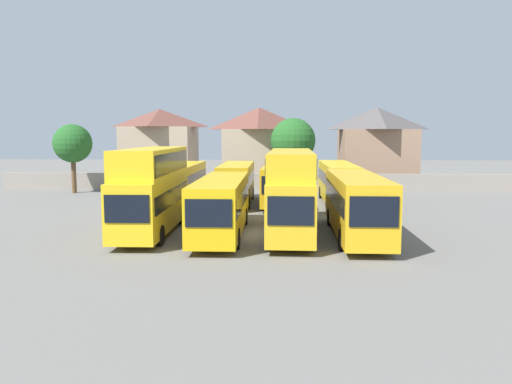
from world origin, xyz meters
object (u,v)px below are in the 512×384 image
Objects in this scene: bus_7 at (279,182)px; bus_3 at (291,187)px; bus_4 at (356,202)px; house_terrace_left at (160,146)px; bus_8 at (338,181)px; house_terrace_right at (376,145)px; bus_6 at (237,181)px; house_terrace_centre at (259,146)px; tree_left_of_lot at (293,141)px; tree_behind_wall at (73,144)px; bus_1 at (152,186)px; bus_5 at (182,181)px; bus_2 at (221,203)px.

bus_3 is at bearing 5.14° from bus_7.
house_terrace_left reaches higher than bus_4.
bus_8 is 1.33× the size of house_terrace_right.
house_terrace_right reaches higher than house_terrace_left.
bus_6 is 8.59m from bus_8.
house_terrace_right reaches higher than house_terrace_centre.
tree_left_of_lot is (5.05, 12.85, 3.25)m from bus_6.
bus_4 is 26.64m from tree_left_of_lot.
tree_behind_wall is at bearing -132.13° from bus_3.
bus_1 is 13.17m from bus_5.
tree_left_of_lot is at bearing -172.93° from bus_4.
bus_1 reaches higher than bus_6.
bus_2 is 13.43m from bus_6.
tree_behind_wall is at bearing -129.11° from bus_4.
bus_2 is 34.43m from house_terrace_right.
bus_7 is at bearing -175.49° from bus_3.
bus_6 is at bearing -111.44° from tree_left_of_lot.
bus_6 is 14.18m from tree_left_of_lot.
bus_6 reaches higher than bus_5.
bus_3 reaches higher than bus_4.
bus_6 is 1.14× the size of house_terrace_centre.
bus_1 is 0.90× the size of bus_3.
bus_8 is 1.35× the size of house_terrace_left.
house_terrace_left is 12.38m from tree_behind_wall.
house_terrace_right is (10.58, 30.35, 1.82)m from bus_3.
bus_3 is at bearing -84.01° from house_terrace_centre.
house_terrace_right reaches higher than bus_1.
house_terrace_centre is (0.93, 30.29, 2.67)m from bus_2.
bus_7 is (-4.51, 13.59, -0.14)m from bus_4.
tree_behind_wall is at bearing -166.00° from tree_left_of_lot.
bus_7 is (3.27, 13.59, -0.02)m from bus_2.
tree_behind_wall reaches higher than bus_5.
house_terrace_left is (-15.04, 30.73, 1.75)m from bus_3.
bus_3 is 1.32× the size of house_terrace_centre.
house_terrace_right reaches higher than bus_4.
house_terrace_left is at bearing -161.30° from bus_2.
bus_7 is 1.27× the size of house_terrace_centre.
bus_6 is 21.12m from house_terrace_left.
tree_behind_wall is (-21.33, 20.07, 2.16)m from bus_3.
bus_8 is (8.28, 14.12, 0.05)m from bus_2.
bus_1 is 27.42m from tree_left_of_lot.
house_terrace_right is (25.62, -0.37, 0.08)m from house_terrace_left.
house_terrace_left is at bearing -139.57° from bus_7.
bus_2 is at bearing -89.47° from bus_4.
house_terrace_centre is (5.09, 29.84, 1.73)m from bus_1.
bus_6 is 17.11m from house_terrace_centre.
bus_6 is at bearing -59.20° from house_terrace_left.
bus_4 is at bearing -77.24° from house_terrace_centre.
house_terrace_right reaches higher than bus_8.
house_terrace_centre reaches higher than bus_2.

